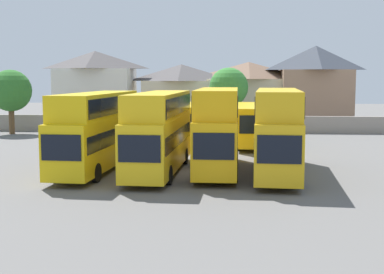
{
  "coord_description": "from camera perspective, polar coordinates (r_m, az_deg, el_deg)",
  "views": [
    {
      "loc": [
        2.67,
        -32.77,
        5.94
      ],
      "look_at": [
        0.0,
        3.0,
        1.9
      ],
      "focal_mm": 50.05,
      "sensor_mm": 36.0,
      "label": 1
    }
  ],
  "objects": [
    {
      "name": "tree_behind_wall",
      "position": [
        59.6,
        3.94,
        5.29
      ],
      "size": [
        4.32,
        4.32,
        6.97
      ],
      "color": "brown",
      "rests_on": "ground"
    },
    {
      "name": "bus_2",
      "position": [
        33.03,
        -3.5,
        0.97
      ],
      "size": [
        2.97,
        11.73,
        4.98
      ],
      "rotation": [
        0.0,
        0.0,
        -1.61
      ],
      "color": "yellow",
      "rests_on": "ground"
    },
    {
      "name": "bus_5",
      "position": [
        47.93,
        -2.97,
        1.7
      ],
      "size": [
        3.23,
        10.22,
        3.51
      ],
      "rotation": [
        0.0,
        0.0,
        -1.64
      ],
      "color": "gold",
      "rests_on": "ground"
    },
    {
      "name": "tree_left_of_lot",
      "position": [
        58.76,
        -18.77,
        4.67
      ],
      "size": [
        4.34,
        4.34,
        6.69
      ],
      "color": "brown",
      "rests_on": "ground"
    },
    {
      "name": "bus_1",
      "position": [
        34.28,
        -10.12,
        1.05
      ],
      "size": [
        3.21,
        11.89,
        4.94
      ],
      "rotation": [
        0.0,
        0.0,
        -1.63
      ],
      "color": "yellow",
      "rests_on": "ground"
    },
    {
      "name": "house_terrace_left",
      "position": [
        68.33,
        -10.23,
        5.25
      ],
      "size": [
        9.71,
        6.68,
        9.15
      ],
      "color": "silver",
      "rests_on": "ground"
    },
    {
      "name": "ground",
      "position": [
        51.19,
        1.25,
        -0.24
      ],
      "size": [
        140.0,
        140.0,
        0.0
      ],
      "primitive_type": "plane",
      "color": "#605E5B"
    },
    {
      "name": "house_terrace_far_right",
      "position": [
        67.19,
        12.99,
        5.42
      ],
      "size": [
        8.65,
        6.91,
        9.69
      ],
      "color": "#9E7A60",
      "rests_on": "ground"
    },
    {
      "name": "house_terrace_centre",
      "position": [
        67.41,
        -1.12,
        4.63
      ],
      "size": [
        9.66,
        6.84,
        7.5
      ],
      "color": "beige",
      "rests_on": "ground"
    },
    {
      "name": "depot_boundary_wall",
      "position": [
        57.37,
        1.58,
        1.39
      ],
      "size": [
        56.0,
        0.5,
        1.8
      ],
      "primitive_type": "cube",
      "color": "gray",
      "rests_on": "ground"
    },
    {
      "name": "bus_6",
      "position": [
        47.65,
        0.84,
        1.69
      ],
      "size": [
        2.56,
        10.63,
        3.52
      ],
      "rotation": [
        0.0,
        0.0,
        -1.57
      ],
      "color": "gold",
      "rests_on": "ground"
    },
    {
      "name": "house_terrace_right",
      "position": [
        67.58,
        6.04,
        4.72
      ],
      "size": [
        10.7,
        6.6,
        7.79
      ],
      "color": "beige",
      "rests_on": "ground"
    },
    {
      "name": "bus_4",
      "position": [
        32.9,
        9.11,
        1.06
      ],
      "size": [
        3.31,
        11.99,
        5.17
      ],
      "rotation": [
        0.0,
        0.0,
        -1.64
      ],
      "color": "gold",
      "rests_on": "ground"
    },
    {
      "name": "bus_3",
      "position": [
        33.41,
        2.76,
        1.23
      ],
      "size": [
        2.66,
        10.8,
        5.19
      ],
      "rotation": [
        0.0,
        0.0,
        -1.58
      ],
      "color": "#F4B10F",
      "rests_on": "ground"
    },
    {
      "name": "bus_7",
      "position": [
        47.03,
        6.48,
        1.57
      ],
      "size": [
        2.83,
        11.58,
        3.49
      ],
      "rotation": [
        0.0,
        0.0,
        -1.59
      ],
      "color": "gold",
      "rests_on": "ground"
    }
  ]
}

